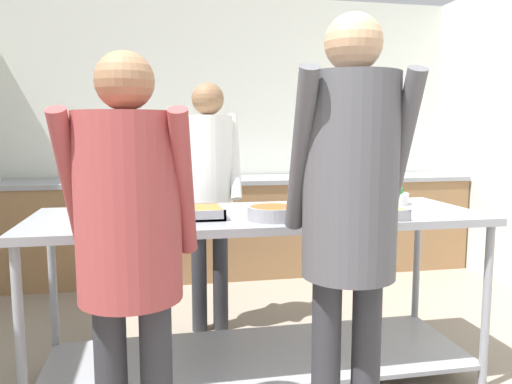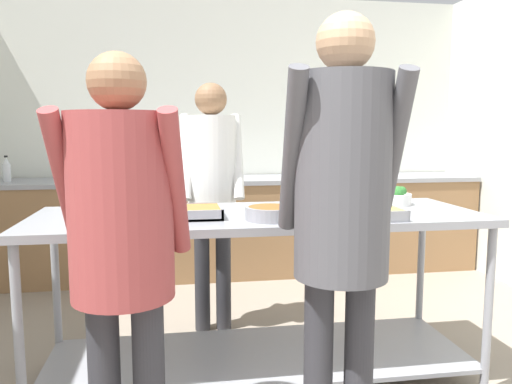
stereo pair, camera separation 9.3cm
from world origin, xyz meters
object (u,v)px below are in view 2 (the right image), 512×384
object	(u,v)px
serving_tray_vegetables	(179,213)
broccoli_bowl	(391,197)
guest_serving_left	(342,200)
serving_tray_roast	(358,213)
water_bottle	(7,170)
plate_stack	(104,209)
sauce_pan	(271,212)
cook_behind_counter	(212,179)
guest_serving_right	(122,228)

from	to	relation	value
serving_tray_vegetables	broccoli_bowl	size ratio (longest dim) A/B	1.80
serving_tray_vegetables	guest_serving_left	bearing A→B (deg)	-52.35
serving_tray_roast	guest_serving_left	bearing A→B (deg)	-116.04
guest_serving_left	broccoli_bowl	bearing A→B (deg)	57.05
water_bottle	plate_stack	bearing A→B (deg)	-61.47
sauce_pan	serving_tray_vegetables	bearing A→B (deg)	163.53
serving_tray_vegetables	serving_tray_roast	bearing A→B (deg)	-10.30
broccoli_bowl	water_bottle	xyz separation A→B (m)	(-2.70, 1.85, 0.05)
guest_serving_left	cook_behind_counter	distance (m)	1.59
serving_tray_vegetables	guest_serving_right	bearing A→B (deg)	-108.22
broccoli_bowl	serving_tray_vegetables	bearing A→B (deg)	-168.62
serving_tray_roast	guest_serving_right	size ratio (longest dim) A/B	0.25
plate_stack	guest_serving_right	xyz separation A→B (m)	(0.17, -0.78, 0.05)
sauce_pan	guest_serving_right	world-z (taller)	guest_serving_right
guest_serving_left	sauce_pan	bearing A→B (deg)	102.68
serving_tray_roast	water_bottle	bearing A→B (deg)	135.94
water_bottle	guest_serving_right	bearing A→B (deg)	-65.70
plate_stack	sauce_pan	bearing A→B (deg)	-17.45
plate_stack	guest_serving_left	bearing A→B (deg)	-42.52
plate_stack	serving_tray_vegetables	xyz separation A→B (m)	(0.38, -0.13, -0.01)
sauce_pan	water_bottle	world-z (taller)	water_bottle
sauce_pan	cook_behind_counter	bearing A→B (deg)	103.55
plate_stack	water_bottle	bearing A→B (deg)	118.53
plate_stack	serving_tray_vegetables	distance (m)	0.40
plate_stack	serving_tray_roast	size ratio (longest dim) A/B	0.65
serving_tray_roast	guest_serving_left	size ratio (longest dim) A/B	0.23
serving_tray_roast	serving_tray_vegetables	bearing A→B (deg)	169.70
serving_tray_roast	water_bottle	distance (m)	3.25
water_bottle	sauce_pan	bearing A→B (deg)	-49.59
serving_tray_vegetables	guest_serving_left	world-z (taller)	guest_serving_left
plate_stack	broccoli_bowl	bearing A→B (deg)	4.27
sauce_pan	water_bottle	xyz separation A→B (m)	(-1.90, 2.23, 0.06)
serving_tray_vegetables	water_bottle	distance (m)	2.56
plate_stack	broccoli_bowl	size ratio (longest dim) A/B	1.14
guest_serving_left	guest_serving_right	bearing A→B (deg)	172.04
sauce_pan	guest_serving_right	distance (m)	0.84
sauce_pan	serving_tray_roast	xyz separation A→B (m)	(0.44, -0.03, -0.01)
serving_tray_vegetables	guest_serving_right	world-z (taller)	guest_serving_right
cook_behind_counter	sauce_pan	bearing A→B (deg)	-76.45
plate_stack	sauce_pan	distance (m)	0.87
serving_tray_vegetables	guest_serving_left	size ratio (longest dim) A/B	0.24
serving_tray_vegetables	water_bottle	xyz separation A→B (m)	(-1.46, 2.10, 0.07)
broccoli_bowl	guest_serving_right	xyz separation A→B (m)	(-1.46, -0.90, 0.04)
broccoli_bowl	water_bottle	bearing A→B (deg)	145.56
serving_tray_roast	sauce_pan	bearing A→B (deg)	176.28
serving_tray_vegetables	serving_tray_roast	size ratio (longest dim) A/B	1.03
serving_tray_roast	guest_serving_left	distance (m)	0.69
serving_tray_roast	broccoli_bowl	size ratio (longest dim) A/B	1.75
sauce_pan	cook_behind_counter	size ratio (longest dim) A/B	0.24
serving_tray_vegetables	water_bottle	world-z (taller)	water_bottle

